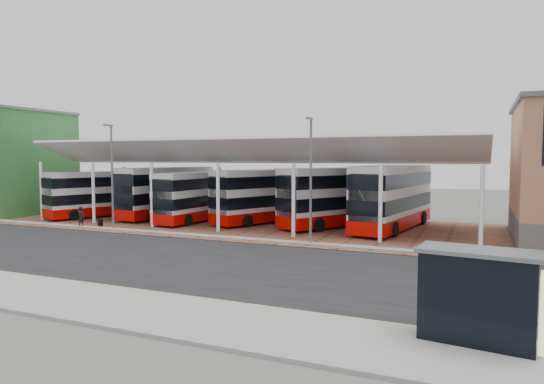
# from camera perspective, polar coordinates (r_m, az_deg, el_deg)

# --- Properties ---
(ground) EXTENTS (140.00, 140.00, 0.00)m
(ground) POSITION_cam_1_polar(r_m,az_deg,el_deg) (26.32, -4.13, -8.13)
(ground) COLOR #51534D
(road) EXTENTS (120.00, 14.00, 0.02)m
(road) POSITION_cam_1_polar(r_m,az_deg,el_deg) (25.46, -5.18, -8.53)
(road) COLOR black
(road) RESTS_ON ground
(forecourt) EXTENTS (72.00, 16.00, 0.06)m
(forecourt) POSITION_cam_1_polar(r_m,az_deg,el_deg) (37.57, 7.84, -4.45)
(forecourt) COLOR brown
(forecourt) RESTS_ON ground
(sidewalk) EXTENTS (120.00, 4.00, 0.14)m
(sidewalk) POSITION_cam_1_polar(r_m,az_deg,el_deg) (19.03, -17.06, -12.83)
(sidewalk) COLOR gray
(sidewalk) RESTS_ON ground
(north_kerb) EXTENTS (120.00, 0.80, 0.14)m
(north_kerb) POSITION_cam_1_polar(r_m,az_deg,el_deg) (31.83, 1.05, -5.87)
(north_kerb) COLOR gray
(north_kerb) RESTS_ON ground
(yellow_line_near) EXTENTS (120.00, 0.12, 0.01)m
(yellow_line_near) POSITION_cam_1_polar(r_m,az_deg,el_deg) (20.54, -13.37, -11.64)
(yellow_line_near) COLOR #F4AB15
(yellow_line_near) RESTS_ON road
(yellow_line_far) EXTENTS (120.00, 0.12, 0.01)m
(yellow_line_far) POSITION_cam_1_polar(r_m,az_deg,el_deg) (20.78, -12.86, -11.45)
(yellow_line_far) COLOR #F4AB15
(yellow_line_far) RESTS_ON road
(canopy) EXTENTS (37.00, 11.63, 7.07)m
(canopy) POSITION_cam_1_polar(r_m,az_deg,el_deg) (40.88, -2.62, 4.38)
(canopy) COLOR white
(canopy) RESTS_ON ground
(shop_green) EXTENTS (6.40, 10.20, 10.22)m
(shop_green) POSITION_cam_1_polar(r_m,az_deg,el_deg) (53.83, -27.80, 3.11)
(shop_green) COLOR #2F7031
(shop_green) RESTS_ON ground
(lamp_west) EXTENTS (0.16, 0.90, 8.07)m
(lamp_west) POSITION_cam_1_polar(r_m,az_deg,el_deg) (38.97, -18.33, 2.09)
(lamp_west) COLOR #5C5F64
(lamp_west) RESTS_ON ground
(lamp_east) EXTENTS (0.16, 0.90, 8.07)m
(lamp_east) POSITION_cam_1_polar(r_m,az_deg,el_deg) (30.75, 4.56, 1.82)
(lamp_east) COLOR #5C5F64
(lamp_east) RESTS_ON ground
(bus_0) EXTENTS (5.86, 10.41, 4.22)m
(bus_0) POSITION_cam_1_polar(r_m,az_deg,el_deg) (48.26, -19.31, -0.22)
(bus_0) COLOR silver
(bus_0) RESTS_ON forecourt
(bus_1) EXTENTS (3.62, 11.39, 4.62)m
(bus_1) POSITION_cam_1_polar(r_m,az_deg,el_deg) (46.40, -12.24, -0.01)
(bus_1) COLOR silver
(bus_1) RESTS_ON forecourt
(bus_2) EXTENTS (3.07, 10.45, 4.26)m
(bus_2) POSITION_cam_1_polar(r_m,az_deg,el_deg) (42.89, -8.51, -0.52)
(bus_2) COLOR silver
(bus_2) RESTS_ON forecourt
(bus_3) EXTENTS (6.65, 11.00, 4.50)m
(bus_3) POSITION_cam_1_polar(r_m,az_deg,el_deg) (41.46, -0.40, -0.47)
(bus_3) COLOR silver
(bus_3) RESTS_ON forecourt
(bus_4) EXTENTS (7.83, 11.23, 4.70)m
(bus_4) POSITION_cam_1_polar(r_m,az_deg,el_deg) (39.45, 8.06, -0.59)
(bus_4) COLOR silver
(bus_4) RESTS_ON forecourt
(bus_5) EXTENTS (4.47, 12.19, 4.91)m
(bus_5) POSITION_cam_1_polar(r_m,az_deg,el_deg) (38.46, 14.06, -0.63)
(bus_5) COLOR silver
(bus_5) RESTS_ON forecourt
(pedestrian) EXTENTS (0.45, 0.63, 1.64)m
(pedestrian) POSITION_cam_1_polar(r_m,az_deg,el_deg) (41.43, -21.52, -2.72)
(pedestrian) COLOR black
(pedestrian) RESTS_ON forecourt
(suitcase) EXTENTS (0.33, 0.23, 0.56)m
(suitcase) POSITION_cam_1_polar(r_m,az_deg,el_deg) (41.18, -19.55, -3.46)
(suitcase) COLOR black
(suitcase) RESTS_ON forecourt
(bus_shelter) EXTENTS (3.58, 1.98, 2.74)m
(bus_shelter) POSITION_cam_1_polar(r_m,az_deg,el_deg) (15.30, 24.04, -10.26)
(bus_shelter) COLOR black
(bus_shelter) RESTS_ON sidewalk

